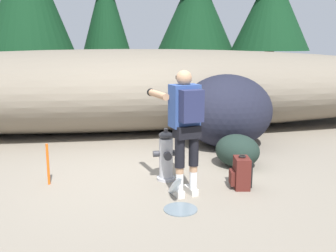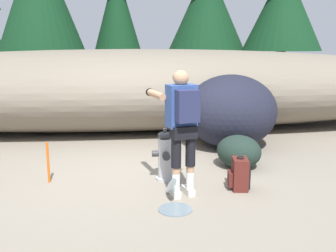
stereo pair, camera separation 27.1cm
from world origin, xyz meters
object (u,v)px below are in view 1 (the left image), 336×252
fire_hydrant (166,156)px  spare_backpack (241,173)px  survey_stake (48,164)px  boulder_large (226,111)px  boulder_mid (237,150)px  utility_worker (185,118)px

fire_hydrant → spare_backpack: size_ratio=1.66×
fire_hydrant → spare_backpack: (0.98, -0.50, -0.14)m
fire_hydrant → survey_stake: size_ratio=1.30×
survey_stake → boulder_large: bearing=27.6°
survey_stake → fire_hydrant: bearing=-3.1°
boulder_mid → spare_backpack: bearing=-106.5°
utility_worker → spare_backpack: size_ratio=3.52×
utility_worker → survey_stake: (-1.83, 0.69, -0.75)m
boulder_large → boulder_mid: (-0.22, -1.28, -0.44)m
boulder_mid → boulder_large: bearing=80.5°
spare_backpack → survey_stake: bearing=-3.8°
fire_hydrant → spare_backpack: 1.11m
boulder_large → survey_stake: size_ratio=3.01×
utility_worker → boulder_mid: (1.12, 1.06, -0.78)m
fire_hydrant → boulder_mid: bearing=20.2°
utility_worker → boulder_large: 2.72m
fire_hydrant → spare_backpack: bearing=-27.3°
fire_hydrant → utility_worker: 0.92m
boulder_mid → survey_stake: (-2.95, -0.37, 0.04)m
utility_worker → boulder_mid: utility_worker is taller
fire_hydrant → survey_stake: bearing=176.9°
boulder_large → spare_backpack: bearing=-102.6°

